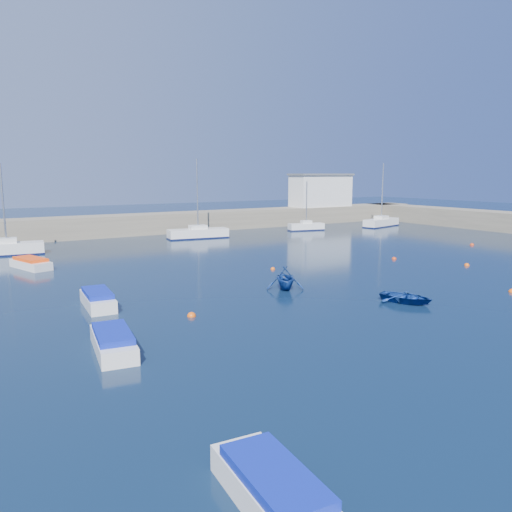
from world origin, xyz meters
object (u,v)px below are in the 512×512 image
harbor_office (321,191)px  sailboat_6 (198,233)px  motorboat_2 (31,263)px  sailboat_5 (7,248)px  motorboat_3 (275,491)px  dinghy_center (406,297)px  dinghy_left (285,278)px  motorboat_1 (98,299)px  sailboat_7 (306,226)px  motorboat_0 (113,342)px  sailboat_8 (381,222)px

harbor_office → sailboat_6: bearing=-162.6°
sailboat_6 → motorboat_2: size_ratio=2.03×
sailboat_5 → motorboat_3: (1.31, -44.70, -0.20)m
motorboat_2 → dinghy_center: 30.20m
motorboat_3 → dinghy_left: bearing=59.0°
motorboat_2 → dinghy_center: motorboat_2 is taller
sailboat_6 → motorboat_1: bearing=152.2°
sailboat_7 → motorboat_0: bearing=145.5°
motorboat_0 → motorboat_1: 8.10m
harbor_office → dinghy_left: (-32.49, -36.28, -4.33)m
motorboat_1 → sailboat_6: bearing=58.7°
harbor_office → motorboat_0: 62.63m
harbor_office → sailboat_8: bearing=-69.0°
dinghy_center → dinghy_left: (-4.21, 6.91, 0.44)m
sailboat_7 → sailboat_8: sailboat_8 is taller
sailboat_8 → motorboat_0: sailboat_8 is taller
sailboat_8 → dinghy_left: 44.88m
dinghy_center → sailboat_6: bearing=64.1°
motorboat_2 → dinghy_center: bearing=-71.7°
motorboat_0 → dinghy_center: motorboat_0 is taller
dinghy_center → motorboat_3: bearing=-168.1°
sailboat_6 → motorboat_2: (-20.46, -10.80, -0.21)m
motorboat_1 → dinghy_left: bearing=-4.8°
sailboat_6 → motorboat_3: (-20.09, -46.76, -0.17)m
harbor_office → dinghy_left: 48.90m
sailboat_5 → sailboat_7: (38.05, 2.01, -0.11)m
sailboat_8 → dinghy_center: size_ratio=2.95×
motorboat_0 → motorboat_3: size_ratio=1.03×
sailboat_7 → motorboat_2: sailboat_7 is taller
harbor_office → sailboat_8: (3.78, -9.86, -4.45)m
sailboat_7 → motorboat_3: sailboat_7 is taller
motorboat_1 → motorboat_0: bearing=-95.3°
motorboat_1 → motorboat_2: size_ratio=0.90×
sailboat_6 → sailboat_8: (29.49, -1.80, 0.01)m
harbor_office → motorboat_2: (-46.17, -18.85, -4.67)m
sailboat_6 → sailboat_8: 29.54m
sailboat_7 → sailboat_8: bearing=-85.1°
sailboat_7 → motorboat_3: size_ratio=1.55×
motorboat_0 → sailboat_7: bearing=50.8°
sailboat_5 → dinghy_center: (18.83, -33.08, -0.34)m
harbor_office → sailboat_8: sailboat_8 is taller
motorboat_1 → motorboat_3: (-1.19, -20.53, -0.01)m
sailboat_5 → dinghy_left: bearing=-144.1°
motorboat_1 → motorboat_2: bearing=100.3°
motorboat_1 → dinghy_center: size_ratio=1.34×
harbor_office → sailboat_5: sailboat_5 is taller
sailboat_5 → sailboat_8: 50.89m
motorboat_3 → sailboat_8: bearing=46.9°
dinghy_center → dinghy_left: size_ratio=1.08×
sailboat_7 → dinghy_center: sailboat_7 is taller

